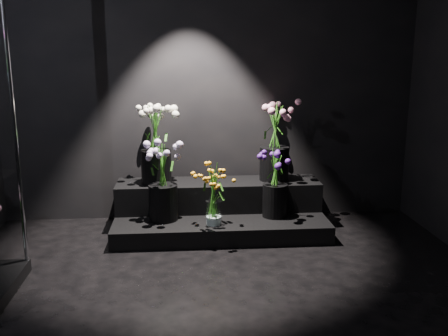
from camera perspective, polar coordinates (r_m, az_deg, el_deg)
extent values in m
plane|color=black|center=(3.27, 0.29, -16.60)|extent=(4.00, 4.00, 0.00)
plane|color=black|center=(4.84, -1.75, 10.51)|extent=(4.00, 0.00, 4.00)
plane|color=black|center=(0.89, 11.48, -1.45)|extent=(4.00, 0.00, 4.00)
cube|color=black|center=(4.62, -0.45, -6.33)|extent=(1.91, 0.85, 0.16)
cube|color=black|center=(4.76, -0.64, -3.07)|extent=(1.91, 0.42, 0.27)
cylinder|color=white|center=(4.32, -1.18, -5.15)|extent=(0.14, 0.14, 0.21)
cylinder|color=black|center=(4.46, -6.95, -3.92)|extent=(0.26, 0.26, 0.32)
cylinder|color=black|center=(4.55, 5.83, -3.70)|extent=(0.22, 0.22, 0.30)
cylinder|color=black|center=(4.67, -7.75, 0.15)|extent=(0.28, 0.28, 0.31)
cylinder|color=black|center=(4.77, 5.76, 0.51)|extent=(0.28, 0.28, 0.32)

